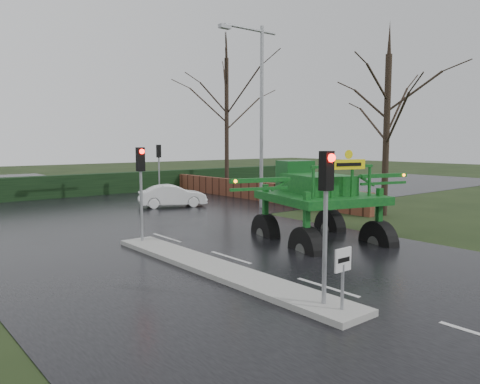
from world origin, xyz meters
TOP-DOWN VIEW (x-y plane):
  - ground at (0.00, 0.00)m, footprint 140.00×140.00m
  - road_main at (0.00, 10.00)m, footprint 14.00×80.00m
  - road_cross at (0.00, 16.00)m, footprint 80.00×12.00m
  - median_island at (-1.30, 3.00)m, footprint 1.20×10.00m
  - hedge_row at (0.00, 24.00)m, footprint 44.00×0.90m
  - brick_wall at (10.50, 16.00)m, footprint 0.40×20.00m
  - keep_left_sign at (-1.30, -1.50)m, footprint 0.50×0.07m
  - traffic_signal_near at (-1.30, -1.01)m, footprint 0.26×0.33m
  - traffic_signal_mid at (-1.30, 7.49)m, footprint 0.26×0.33m
  - traffic_signal_far at (6.50, 20.01)m, footprint 0.26×0.33m
  - street_light_right at (8.19, 12.00)m, footprint 3.85×0.30m
  - tree_right_near at (11.50, 6.00)m, footprint 5.60×5.60m
  - tree_right_far at (13.00, 21.00)m, footprint 7.00×7.00m
  - crop_sprayer at (2.58, 3.24)m, footprint 7.45×5.56m
  - white_sedan at (4.75, 15.40)m, footprint 4.03×2.64m

SIDE VIEW (x-z plane):
  - ground at x=0.00m, z-range 0.00..0.00m
  - white_sedan at x=4.75m, z-range -0.63..0.63m
  - road_main at x=0.00m, z-range -0.01..0.01m
  - road_cross at x=0.00m, z-range 0.00..0.02m
  - median_island at x=-1.30m, z-range 0.01..0.17m
  - brick_wall at x=10.50m, z-range 0.00..1.20m
  - hedge_row at x=0.00m, z-range 0.00..1.50m
  - keep_left_sign at x=-1.30m, z-range 0.38..1.73m
  - crop_sprayer at x=2.58m, z-range -0.12..4.18m
  - traffic_signal_near at x=-1.30m, z-range 0.83..4.35m
  - traffic_signal_mid at x=-1.30m, z-range 0.83..4.35m
  - traffic_signal_far at x=6.50m, z-range 0.83..4.35m
  - tree_right_near at x=11.50m, z-range 0.38..10.02m
  - street_light_right at x=8.19m, z-range 0.99..10.99m
  - tree_right_far at x=13.00m, z-range 0.47..12.52m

